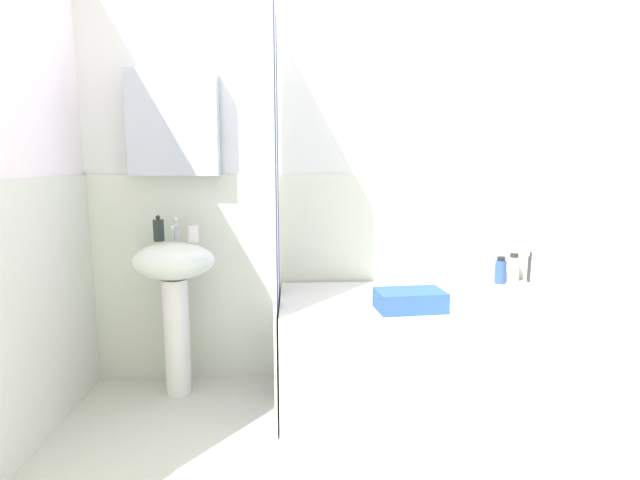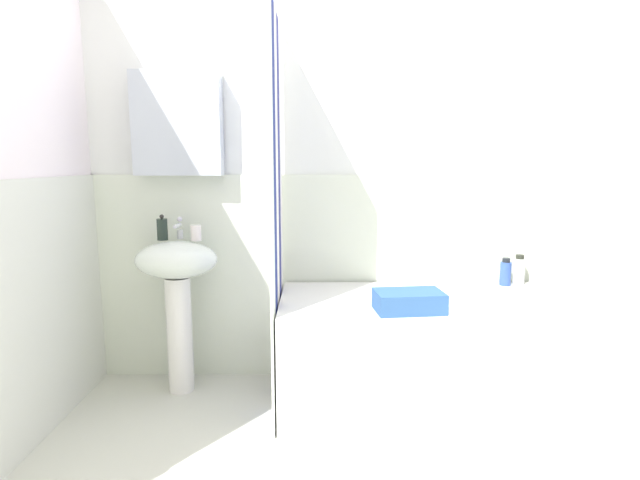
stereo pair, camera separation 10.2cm
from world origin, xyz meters
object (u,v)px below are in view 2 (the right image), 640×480
toothbrush_cup (196,233)px  towel_folded (409,301)px  lotion_bottle (519,271)px  conditioner_bottle (506,273)px  bathtub (430,351)px  sink (177,282)px  soap_dispenser (162,229)px  shampoo_bottle (538,270)px

toothbrush_cup → towel_folded: bearing=-21.0°
lotion_bottle → toothbrush_cup: bearing=-177.1°
lotion_bottle → conditioner_bottle: lotion_bottle is taller
bathtub → lotion_bottle: (0.57, 0.29, 0.37)m
sink → lotion_bottle: bearing=3.8°
bathtub → conditioner_bottle: 0.66m
soap_dispenser → shampoo_bottle: size_ratio=0.81×
shampoo_bottle → lotion_bottle: (-0.12, -0.01, -0.00)m
soap_dispenser → towel_folded: 1.38m
soap_dispenser → bathtub: bearing=-8.4°
soap_dispenser → toothbrush_cup: size_ratio=1.67×
bathtub → lotion_bottle: bearing=27.0°
bathtub → lotion_bottle: lotion_bottle is taller
sink → toothbrush_cup: toothbrush_cup is taller
bathtub → shampoo_bottle: 0.83m
shampoo_bottle → bathtub: bearing=-156.4°
sink → soap_dispenser: 0.30m
soap_dispenser → shampoo_bottle: (2.12, 0.08, -0.25)m
shampoo_bottle → conditioner_bottle: (-0.20, -0.03, -0.01)m
toothbrush_cup → shampoo_bottle: size_ratio=0.48×
bathtub → shampoo_bottle: size_ratio=8.95×
bathtub → towel_folded: (-0.16, -0.22, 0.34)m
toothbrush_cup → shampoo_bottle: toothbrush_cup is taller
soap_dispenser → bathtub: (1.44, -0.21, -0.62)m
bathtub → sink: bearing=173.2°
toothbrush_cup → lotion_bottle: 1.84m
soap_dispenser → towel_folded: (1.28, -0.44, -0.29)m
sink → towel_folded: 1.25m
sink → lotion_bottle: sink is taller
toothbrush_cup → towel_folded: 1.20m
toothbrush_cup → bathtub: (1.25, -0.20, -0.60)m
soap_dispenser → towel_folded: soap_dispenser is taller
sink → bathtub: 1.41m
toothbrush_cup → bathtub: 1.40m
sink → bathtub: size_ratio=0.54×
sink → shampoo_bottle: sink is taller
conditioner_bottle → soap_dispenser: bearing=-178.3°
toothbrush_cup → lotion_bottle: (1.82, 0.09, -0.23)m
sink → bathtub: bearing=-6.8°
towel_folded → lotion_bottle: bearing=35.1°
bathtub → shampoo_bottle: shampoo_bottle is taller
lotion_bottle → conditioner_bottle: bearing=-167.3°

